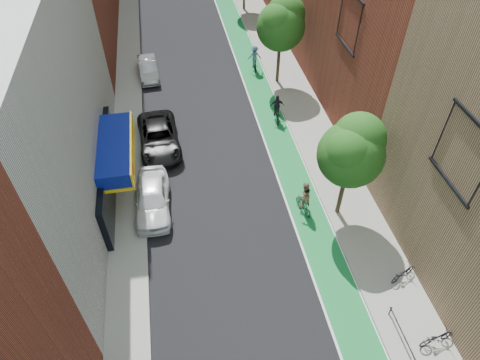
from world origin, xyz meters
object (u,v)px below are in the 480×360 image
parked_car_silver (148,69)px  cyclist_lane_mid (277,112)px  parked_car_white (152,198)px  parked_car_black (159,137)px  cyclist_lane_near (304,199)px  cyclist_lane_far (255,59)px

parked_car_silver → cyclist_lane_mid: (8.72, -7.61, 0.06)m
cyclist_lane_mid → parked_car_silver: bearing=-33.4°
parked_car_white → parked_car_silver: bearing=91.2°
parked_car_black → parked_car_silver: 9.08m
parked_car_black → cyclist_lane_near: cyclist_lane_near is taller
parked_car_white → parked_car_black: 5.46m
parked_car_black → parked_car_silver: (-0.44, 9.07, -0.09)m
parked_car_silver → cyclist_lane_mid: cyclist_lane_mid is taller
parked_car_silver → cyclist_lane_far: 8.61m
cyclist_lane_mid → cyclist_lane_far: size_ratio=0.96×
parked_car_white → parked_car_black: parked_car_white is taller
parked_car_white → cyclist_lane_near: 8.45m
parked_car_white → cyclist_lane_mid: 11.24m
cyclist_lane_far → cyclist_lane_near: bearing=90.2°
cyclist_lane_near → cyclist_lane_mid: cyclist_lane_near is taller
parked_car_silver → cyclist_lane_far: size_ratio=1.96×
parked_car_white → cyclist_lane_mid: bearing=39.6°
cyclist_lane_mid → parked_car_black: bearing=17.7°
cyclist_lane_near → cyclist_lane_far: size_ratio=1.00×
cyclist_lane_near → cyclist_lane_mid: size_ratio=1.04×
parked_car_white → cyclist_lane_near: size_ratio=2.29×
parked_car_black → cyclist_lane_mid: (8.28, 1.46, -0.04)m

